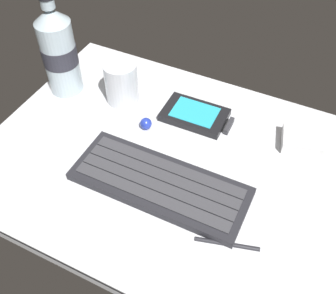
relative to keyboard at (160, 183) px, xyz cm
name	(u,v)px	position (x,y,z in cm)	size (l,w,h in cm)	color
ground_plane	(167,163)	(-1.42, 5.73, -1.79)	(64.00, 48.00, 2.80)	silver
keyboard	(160,183)	(0.00, 0.00, 0.00)	(29.01, 11.02, 1.70)	#232328
handheld_device	(198,116)	(-0.76, 17.46, -0.08)	(12.89, 7.80, 1.50)	black
juice_cup	(122,84)	(-16.32, 16.03, 3.10)	(6.40, 6.40, 8.50)	silver
water_bottle	(59,51)	(-28.40, 14.04, 8.20)	(6.73, 6.73, 20.80)	silver
charger_block	(302,141)	(18.56, 19.18, 0.39)	(7.00, 5.60, 2.40)	white
trackball_mouse	(146,124)	(-8.42, 10.96, 0.29)	(2.20, 2.20, 2.20)	#2338B2
stylus_pen	(227,243)	(13.58, -5.04, -0.46)	(0.70, 0.70, 9.50)	#26262B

